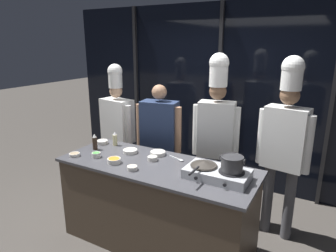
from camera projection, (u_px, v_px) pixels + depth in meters
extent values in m
plane|color=#47423D|center=(157.00, 242.00, 3.34)|extent=(24.00, 24.00, 0.00)
cube|color=black|center=(219.00, 97.00, 4.50)|extent=(5.27, 0.04, 2.70)
cube|color=#232326|center=(136.00, 90.00, 5.17)|extent=(0.05, 0.05, 2.70)
cube|color=#232326|center=(218.00, 97.00, 4.47)|extent=(0.05, 0.05, 2.70)
cube|color=#232326|center=(331.00, 108.00, 3.76)|extent=(0.05, 0.05, 2.70)
cube|color=#4C3D2D|center=(157.00, 206.00, 3.21)|extent=(2.02, 0.76, 0.90)
cube|color=#47474C|center=(156.00, 166.00, 3.09)|extent=(2.08, 0.80, 0.03)
cube|color=#B2B5BA|center=(217.00, 174.00, 2.75)|extent=(0.58, 0.33, 0.09)
cylinder|color=black|center=(204.00, 166.00, 2.80)|extent=(0.23, 0.23, 0.01)
cylinder|color=black|center=(196.00, 178.00, 2.67)|extent=(0.03, 0.01, 0.03)
cylinder|color=black|center=(231.00, 172.00, 2.68)|extent=(0.23, 0.23, 0.01)
cylinder|color=black|center=(225.00, 185.00, 2.54)|extent=(0.03, 0.01, 0.03)
cylinder|color=#38332D|center=(204.00, 165.00, 2.80)|extent=(0.24, 0.24, 0.01)
cone|color=#38332D|center=(204.00, 163.00, 2.80)|extent=(0.26, 0.26, 0.04)
cylinder|color=black|center=(194.00, 171.00, 2.61)|extent=(0.02, 0.19, 0.02)
cylinder|color=#333335|center=(232.00, 164.00, 2.66)|extent=(0.20, 0.20, 0.14)
torus|color=#333335|center=(232.00, 157.00, 2.64)|extent=(0.20, 0.20, 0.01)
torus|color=#333335|center=(220.00, 157.00, 2.70)|extent=(0.01, 0.05, 0.05)
torus|color=#333335|center=(245.00, 162.00, 2.59)|extent=(0.01, 0.05, 0.05)
cylinder|color=#332319|center=(95.00, 143.00, 3.49)|extent=(0.06, 0.06, 0.15)
cone|color=white|center=(94.00, 136.00, 3.46)|extent=(0.05, 0.05, 0.04)
cylinder|color=beige|center=(115.00, 140.00, 3.63)|extent=(0.05, 0.05, 0.13)
cone|color=white|center=(115.00, 133.00, 3.61)|extent=(0.05, 0.05, 0.04)
cylinder|color=silver|center=(102.00, 142.00, 3.70)|extent=(0.14, 0.14, 0.04)
torus|color=silver|center=(102.00, 141.00, 3.69)|extent=(0.14, 0.14, 0.01)
cylinder|color=silver|center=(102.00, 141.00, 3.69)|extent=(0.11, 0.11, 0.02)
cylinder|color=silver|center=(158.00, 153.00, 3.33)|extent=(0.17, 0.17, 0.04)
torus|color=silver|center=(158.00, 152.00, 3.33)|extent=(0.17, 0.17, 0.01)
cylinder|color=white|center=(158.00, 152.00, 3.33)|extent=(0.14, 0.14, 0.02)
cylinder|color=silver|center=(152.00, 158.00, 3.18)|extent=(0.11, 0.11, 0.04)
torus|color=silver|center=(152.00, 157.00, 3.17)|extent=(0.11, 0.11, 0.01)
cylinder|color=silver|center=(152.00, 157.00, 3.18)|extent=(0.09, 0.09, 0.02)
cylinder|color=silver|center=(96.00, 155.00, 3.26)|extent=(0.09, 0.09, 0.05)
torus|color=silver|center=(96.00, 153.00, 3.26)|extent=(0.10, 0.10, 0.01)
cylinder|color=#4C9E47|center=(96.00, 154.00, 3.26)|extent=(0.08, 0.08, 0.03)
cylinder|color=silver|center=(132.00, 168.00, 2.94)|extent=(0.10, 0.10, 0.04)
torus|color=silver|center=(132.00, 166.00, 2.94)|extent=(0.10, 0.10, 0.01)
cylinder|color=beige|center=(132.00, 167.00, 2.94)|extent=(0.08, 0.08, 0.02)
cylinder|color=silver|center=(75.00, 155.00, 3.30)|extent=(0.12, 0.12, 0.03)
torus|color=silver|center=(74.00, 153.00, 3.30)|extent=(0.12, 0.12, 0.01)
cylinder|color=#9E896B|center=(74.00, 154.00, 3.30)|extent=(0.10, 0.10, 0.02)
cylinder|color=silver|center=(114.00, 161.00, 3.11)|extent=(0.14, 0.14, 0.05)
torus|color=silver|center=(114.00, 159.00, 3.10)|extent=(0.14, 0.14, 0.01)
cylinder|color=orange|center=(114.00, 160.00, 3.11)|extent=(0.11, 0.11, 0.03)
cylinder|color=silver|center=(130.00, 151.00, 3.40)|extent=(0.16, 0.16, 0.04)
torus|color=silver|center=(130.00, 150.00, 3.39)|extent=(0.16, 0.16, 0.01)
cylinder|color=silver|center=(130.00, 150.00, 3.39)|extent=(0.13, 0.13, 0.02)
cube|color=#B2B5BA|center=(174.00, 157.00, 3.25)|extent=(0.14, 0.06, 0.01)
ellipsoid|color=#B2B5BA|center=(181.00, 160.00, 3.18)|extent=(0.08, 0.06, 0.02)
cylinder|color=#2D3856|center=(125.00, 167.00, 4.39)|extent=(0.12, 0.12, 0.76)
cylinder|color=#2D3856|center=(114.00, 163.00, 4.54)|extent=(0.12, 0.12, 0.76)
cube|color=white|center=(117.00, 120.00, 4.28)|extent=(0.50, 0.31, 0.61)
cylinder|color=white|center=(129.00, 125.00, 4.10)|extent=(0.09, 0.09, 0.56)
cylinder|color=white|center=(103.00, 120.00, 4.41)|extent=(0.09, 0.09, 0.56)
sphere|color=tan|center=(116.00, 91.00, 4.17)|extent=(0.18, 0.18, 0.18)
cylinder|color=white|center=(115.00, 80.00, 4.12)|extent=(0.19, 0.19, 0.23)
sphere|color=white|center=(115.00, 71.00, 4.09)|extent=(0.20, 0.20, 0.20)
cylinder|color=#2D3856|center=(169.00, 178.00, 4.00)|extent=(0.12, 0.12, 0.79)
cylinder|color=#2D3856|center=(151.00, 175.00, 4.08)|extent=(0.12, 0.12, 0.79)
cube|color=navy|center=(160.00, 126.00, 3.84)|extent=(0.49, 0.31, 0.64)
cylinder|color=#A87A5B|center=(178.00, 130.00, 3.73)|extent=(0.09, 0.09, 0.59)
cylinder|color=#A87A5B|center=(140.00, 126.00, 3.91)|extent=(0.09, 0.09, 0.59)
sphere|color=#A87A5B|center=(159.00, 92.00, 3.73)|extent=(0.19, 0.19, 0.19)
cylinder|color=#2D3856|center=(223.00, 188.00, 3.69)|extent=(0.11, 0.11, 0.82)
cylinder|color=#2D3856|center=(204.00, 185.00, 3.77)|extent=(0.11, 0.11, 0.82)
cube|color=white|center=(216.00, 129.00, 3.53)|extent=(0.45, 0.29, 0.66)
cylinder|color=white|center=(236.00, 133.00, 3.43)|extent=(0.08, 0.08, 0.61)
cylinder|color=white|center=(196.00, 130.00, 3.57)|extent=(0.08, 0.08, 0.61)
sphere|color=brown|center=(218.00, 91.00, 3.40)|extent=(0.20, 0.20, 0.20)
cylinder|color=white|center=(219.00, 75.00, 3.35)|extent=(0.21, 0.21, 0.26)
sphere|color=white|center=(219.00, 63.00, 3.32)|extent=(0.22, 0.22, 0.22)
cylinder|color=#4C4C51|center=(289.00, 205.00, 3.31)|extent=(0.11, 0.11, 0.83)
cylinder|color=#4C4C51|center=(268.00, 198.00, 3.45)|extent=(0.11, 0.11, 0.83)
cube|color=white|center=(285.00, 138.00, 3.17)|extent=(0.46, 0.29, 0.67)
cylinder|color=white|center=(308.00, 145.00, 3.01)|extent=(0.09, 0.09, 0.62)
cylinder|color=white|center=(262.00, 136.00, 3.30)|extent=(0.09, 0.09, 0.62)
sphere|color=brown|center=(290.00, 95.00, 3.05)|extent=(0.20, 0.20, 0.20)
cylinder|color=white|center=(292.00, 79.00, 3.00)|extent=(0.21, 0.21, 0.23)
sphere|color=white|center=(293.00, 67.00, 2.97)|extent=(0.22, 0.22, 0.22)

